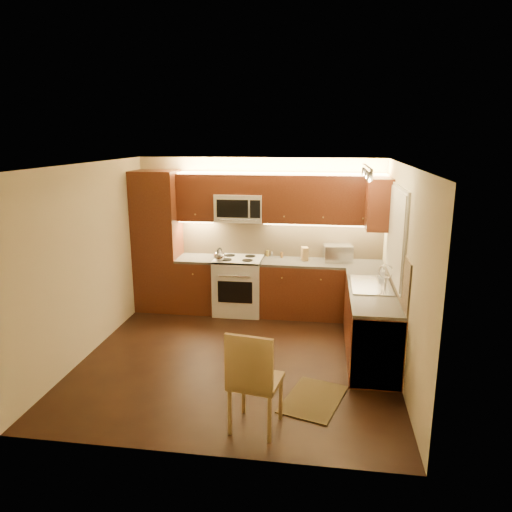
% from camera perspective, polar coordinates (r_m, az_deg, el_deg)
% --- Properties ---
extents(floor, '(4.00, 4.00, 0.01)m').
position_cam_1_polar(floor, '(6.46, -2.07, -11.98)').
color(floor, black).
rests_on(floor, ground).
extents(ceiling, '(4.00, 4.00, 0.01)m').
position_cam_1_polar(ceiling, '(5.81, -2.29, 10.77)').
color(ceiling, beige).
rests_on(ceiling, ground).
extents(wall_back, '(4.00, 0.01, 2.50)m').
position_cam_1_polar(wall_back, '(7.94, 0.44, 2.56)').
color(wall_back, beige).
rests_on(wall_back, ground).
extents(wall_front, '(4.00, 0.01, 2.50)m').
position_cam_1_polar(wall_front, '(4.16, -7.20, -8.39)').
color(wall_front, beige).
rests_on(wall_front, ground).
extents(wall_left, '(0.01, 4.00, 2.50)m').
position_cam_1_polar(wall_left, '(6.66, -19.34, -0.49)').
color(wall_left, beige).
rests_on(wall_left, ground).
extents(wall_right, '(0.01, 4.00, 2.50)m').
position_cam_1_polar(wall_right, '(5.99, 17.00, -1.88)').
color(wall_right, beige).
rests_on(wall_right, ground).
extents(pantry, '(0.70, 0.60, 2.30)m').
position_cam_1_polar(pantry, '(8.06, -11.56, 1.72)').
color(pantry, '#43190E').
rests_on(pantry, floor).
extents(base_cab_back_left, '(0.62, 0.60, 0.86)m').
position_cam_1_polar(base_cab_back_left, '(8.05, -6.88, -3.41)').
color(base_cab_back_left, '#43190E').
rests_on(base_cab_back_left, floor).
extents(counter_back_left, '(0.62, 0.60, 0.04)m').
position_cam_1_polar(counter_back_left, '(7.93, -6.97, -0.31)').
color(counter_back_left, '#363331').
rests_on(counter_back_left, base_cab_back_left).
extents(base_cab_back_right, '(1.92, 0.60, 0.86)m').
position_cam_1_polar(base_cab_back_right, '(7.78, 7.75, -4.05)').
color(base_cab_back_right, '#43190E').
rests_on(base_cab_back_right, floor).
extents(counter_back_right, '(1.92, 0.60, 0.04)m').
position_cam_1_polar(counter_back_right, '(7.66, 7.86, -0.85)').
color(counter_back_right, '#363331').
rests_on(counter_back_right, base_cab_back_right).
extents(base_cab_right, '(0.60, 2.00, 0.86)m').
position_cam_1_polar(base_cab_right, '(6.59, 13.39, -7.73)').
color(base_cab_right, '#43190E').
rests_on(base_cab_right, floor).
extents(counter_right, '(0.60, 2.00, 0.04)m').
position_cam_1_polar(counter_right, '(6.44, 13.62, -4.00)').
color(counter_right, '#363331').
rests_on(counter_right, base_cab_right).
extents(dishwasher, '(0.58, 0.60, 0.84)m').
position_cam_1_polar(dishwasher, '(5.95, 13.95, -10.21)').
color(dishwasher, silver).
rests_on(dishwasher, floor).
extents(backsplash_back, '(3.30, 0.02, 0.60)m').
position_cam_1_polar(backsplash_back, '(7.90, 2.95, 2.11)').
color(backsplash_back, tan).
rests_on(backsplash_back, wall_back).
extents(backsplash_right, '(0.02, 2.00, 0.60)m').
position_cam_1_polar(backsplash_right, '(6.39, 16.37, -1.34)').
color(backsplash_right, tan).
rests_on(backsplash_right, wall_right).
extents(upper_cab_back_left, '(0.62, 0.35, 0.75)m').
position_cam_1_polar(upper_cab_back_left, '(7.86, -6.95, 6.96)').
color(upper_cab_back_left, '#43190E').
rests_on(upper_cab_back_left, wall_back).
extents(upper_cab_back_right, '(1.92, 0.35, 0.75)m').
position_cam_1_polar(upper_cab_back_right, '(7.59, 8.12, 6.67)').
color(upper_cab_back_right, '#43190E').
rests_on(upper_cab_back_right, wall_back).
extents(upper_cab_bridge, '(0.76, 0.35, 0.31)m').
position_cam_1_polar(upper_cab_bridge, '(7.69, -1.97, 8.54)').
color(upper_cab_bridge, '#43190E').
rests_on(upper_cab_bridge, wall_back).
extents(upper_cab_right_corner, '(0.35, 0.50, 0.75)m').
position_cam_1_polar(upper_cab_right_corner, '(7.21, 14.38, 5.99)').
color(upper_cab_right_corner, '#43190E').
rests_on(upper_cab_right_corner, wall_right).
extents(stove, '(0.76, 0.65, 0.92)m').
position_cam_1_polar(stove, '(7.87, -2.06, -3.50)').
color(stove, silver).
rests_on(stove, floor).
extents(microwave, '(0.76, 0.38, 0.44)m').
position_cam_1_polar(microwave, '(7.72, -1.97, 5.76)').
color(microwave, silver).
rests_on(microwave, wall_back).
extents(window_frame, '(0.03, 1.44, 1.24)m').
position_cam_1_polar(window_frame, '(6.44, 16.39, 2.45)').
color(window_frame, silver).
rests_on(window_frame, wall_right).
extents(window_blinds, '(0.02, 1.36, 1.16)m').
position_cam_1_polar(window_blinds, '(6.44, 16.22, 2.46)').
color(window_blinds, silver).
rests_on(window_blinds, wall_right).
extents(sink, '(0.52, 0.86, 0.15)m').
position_cam_1_polar(sink, '(6.55, 13.55, -2.81)').
color(sink, silver).
rests_on(sink, counter_right).
extents(faucet, '(0.20, 0.04, 0.30)m').
position_cam_1_polar(faucet, '(6.55, 15.15, -2.23)').
color(faucet, silver).
rests_on(faucet, counter_right).
extents(track_light_bar, '(0.04, 1.20, 0.03)m').
position_cam_1_polar(track_light_bar, '(6.13, 13.06, 10.22)').
color(track_light_bar, silver).
rests_on(track_light_bar, ceiling).
extents(kettle, '(0.24, 0.24, 0.22)m').
position_cam_1_polar(kettle, '(7.55, -4.36, 0.20)').
color(kettle, silver).
rests_on(kettle, stove).
extents(toaster_oven, '(0.48, 0.38, 0.26)m').
position_cam_1_polar(toaster_oven, '(7.72, 9.67, 0.36)').
color(toaster_oven, silver).
rests_on(toaster_oven, counter_back_right).
extents(knife_block, '(0.13, 0.17, 0.21)m').
position_cam_1_polar(knife_block, '(7.70, 5.80, 0.27)').
color(knife_block, '#A5844A').
rests_on(knife_block, counter_back_right).
extents(spice_jar_a, '(0.05, 0.05, 0.10)m').
position_cam_1_polar(spice_jar_a, '(7.93, 1.38, 0.30)').
color(spice_jar_a, silver).
rests_on(spice_jar_a, counter_back_right).
extents(spice_jar_b, '(0.05, 0.05, 0.09)m').
position_cam_1_polar(spice_jar_b, '(7.85, 3.06, 0.13)').
color(spice_jar_b, brown).
rests_on(spice_jar_b, counter_back_right).
extents(spice_jar_c, '(0.05, 0.05, 0.09)m').
position_cam_1_polar(spice_jar_c, '(7.92, 1.90, 0.26)').
color(spice_jar_c, silver).
rests_on(spice_jar_c, counter_back_right).
extents(spice_jar_d, '(0.06, 0.06, 0.10)m').
position_cam_1_polar(spice_jar_d, '(7.92, 1.38, 0.32)').
color(spice_jar_d, olive).
rests_on(spice_jar_d, counter_back_right).
extents(soap_bottle, '(0.10, 0.10, 0.18)m').
position_cam_1_polar(soap_bottle, '(6.88, 14.70, -1.93)').
color(soap_bottle, silver).
rests_on(soap_bottle, counter_right).
extents(rug, '(0.79, 0.98, 0.01)m').
position_cam_1_polar(rug, '(5.57, 6.83, -16.51)').
color(rug, black).
rests_on(rug, floor).
extents(dining_chair, '(0.54, 0.54, 1.06)m').
position_cam_1_polar(dining_chair, '(4.85, -0.02, -14.31)').
color(dining_chair, '#A5844A').
rests_on(dining_chair, floor).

